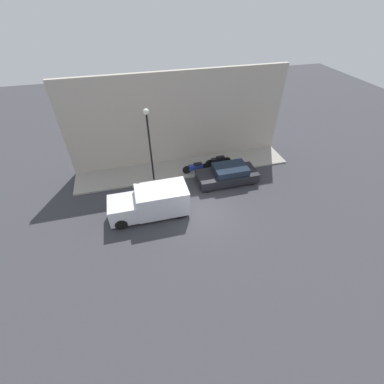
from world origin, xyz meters
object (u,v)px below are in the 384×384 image
at_px(parked_car, 228,174).
at_px(streetlamp, 149,135).
at_px(delivery_van, 150,202).
at_px(motorcycle_black, 218,161).
at_px(motorcycle_blue, 196,167).

distance_m(parked_car, streetlamp, 6.06).
height_order(delivery_van, streetlamp, streetlamp).
distance_m(motorcycle_black, streetlamp, 5.91).
distance_m(motorcycle_blue, streetlamp, 4.40).
xyz_separation_m(motorcycle_blue, streetlamp, (-0.09, 3.16, 3.07)).
relative_size(motorcycle_blue, streetlamp, 0.38).
distance_m(delivery_van, motorcycle_black, 6.86).
bearing_deg(delivery_van, motorcycle_blue, -47.75).
height_order(motorcycle_black, motorcycle_blue, motorcycle_black).
distance_m(parked_car, motorcycle_blue, 2.43).
relative_size(delivery_van, streetlamp, 0.90).
height_order(parked_car, delivery_van, delivery_van).
bearing_deg(delivery_van, streetlamp, -10.63).
distance_m(motorcycle_black, motorcycle_blue, 1.92).
bearing_deg(delivery_van, motorcycle_black, -55.97).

